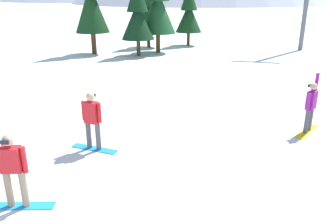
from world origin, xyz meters
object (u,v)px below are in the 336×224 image
object	(u,v)px
pine_tree_broad	(158,3)
snowboarder_background	(311,106)
snowboarder_midground	(92,120)
pine_tree_leaning	(148,9)
snowboarder_foreground	(13,170)
pine_tree_twin	(189,12)
pine_tree_tall	(138,14)

from	to	relation	value
pine_tree_broad	snowboarder_background	bearing A→B (deg)	-56.29
snowboarder_midground	pine_tree_leaning	bearing A→B (deg)	103.33
snowboarder_midground	snowboarder_background	bearing A→B (deg)	25.72
snowboarder_foreground	snowboarder_background	bearing A→B (deg)	42.57
pine_tree_twin	pine_tree_leaning	world-z (taller)	pine_tree_leaning
snowboarder_foreground	snowboarder_midground	xyz separation A→B (m)	(0.28, 2.98, 0.03)
pine_tree_twin	snowboarder_background	bearing A→B (deg)	-66.85
pine_tree_leaning	pine_tree_twin	bearing A→B (deg)	31.95
snowboarder_foreground	pine_tree_tall	distance (m)	18.57
pine_tree_leaning	pine_tree_broad	xyz separation A→B (m)	(1.52, -2.33, 0.50)
snowboarder_background	pine_tree_tall	bearing A→B (deg)	130.23
pine_tree_leaning	pine_tree_broad	world-z (taller)	pine_tree_broad
snowboarder_background	pine_tree_leaning	xyz separation A→B (m)	(-10.79, 16.21, 2.23)
pine_tree_twin	pine_tree_tall	size ratio (longest dim) A/B	0.96
snowboarder_midground	pine_tree_twin	xyz separation A→B (m)	(-1.51, 21.11, 1.93)
snowboarder_background	pine_tree_broad	size ratio (longest dim) A/B	0.29
pine_tree_leaning	pine_tree_tall	bearing A→B (deg)	-82.29
snowboarder_foreground	snowboarder_midground	size ratio (longest dim) A/B	0.97
pine_tree_tall	pine_tree_twin	bearing A→B (deg)	67.53
pine_tree_twin	pine_tree_tall	xyz separation A→B (m)	(-2.49, -6.02, 0.13)
snowboarder_foreground	pine_tree_twin	bearing A→B (deg)	92.91
snowboarder_background	pine_tree_twin	size ratio (longest dim) A/B	0.37
snowboarder_midground	pine_tree_broad	distance (m)	17.37
pine_tree_twin	pine_tree_broad	world-z (taller)	pine_tree_broad
pine_tree_tall	snowboarder_background	bearing A→B (deg)	-49.77
snowboarder_midground	pine_tree_tall	xyz separation A→B (m)	(-3.99, 15.10, 2.06)
snowboarder_foreground	pine_tree_leaning	distance (m)	22.71
snowboarder_midground	snowboarder_foreground	bearing A→B (deg)	-95.37
snowboarder_midground	pine_tree_broad	bearing A→B (deg)	100.16
snowboarder_foreground	pine_tree_leaning	xyz separation A→B (m)	(-4.27, 22.19, 2.25)
snowboarder_foreground	pine_tree_tall	xyz separation A→B (m)	(-3.71, 18.08, 2.09)
pine_tree_twin	pine_tree_broad	distance (m)	4.56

